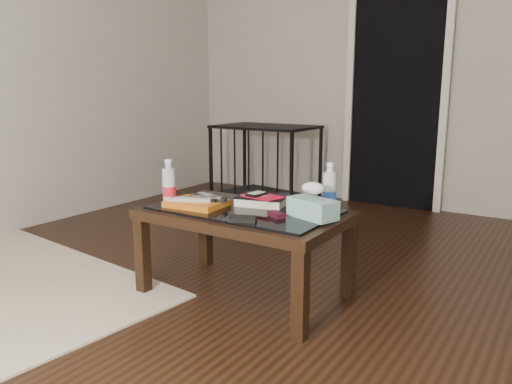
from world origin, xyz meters
The scene contains 16 objects.
ground centered at (0.00, 0.00, 0.00)m, with size 5.00×5.00×0.00m, color black.
doorway centered at (-0.40, 2.47, 1.02)m, with size 0.90×0.08×2.07m.
coffee_table centered at (-0.38, 0.07, 0.40)m, with size 1.00×0.60×0.46m.
pet_crate centered at (-1.45, 2.00, 0.23)m, with size 0.99×0.75×0.71m.
magazines centered at (-0.61, -0.02, 0.48)m, with size 0.28×0.21×0.03m, color #C76412.
remote_silver centered at (-0.61, -0.05, 0.50)m, with size 0.20×0.05×0.02m, color #A0A0A4.
remote_black_front centered at (-0.56, 0.00, 0.50)m, with size 0.20×0.05×0.02m, color black.
remote_black_back centered at (-0.58, 0.04, 0.50)m, with size 0.20×0.05×0.02m, color black.
textbook centered at (-0.35, 0.19, 0.48)m, with size 0.25×0.20×0.05m, color black.
dvd_mailers centered at (-0.34, 0.18, 0.51)m, with size 0.19×0.14×0.01m, color red.
ipod centered at (-0.36, 0.16, 0.52)m, with size 0.06×0.10×0.02m, color black.
flip_phone centered at (-0.16, 0.01, 0.47)m, with size 0.09×0.05×0.02m, color black.
wallet centered at (-0.24, -0.14, 0.47)m, with size 0.12×0.07×0.02m, color black.
water_bottle_left centered at (-0.73, -0.09, 0.58)m, with size 0.07×0.07×0.24m, color silver.
water_bottle_right centered at (0.00, 0.25, 0.58)m, with size 0.07×0.07×0.24m, color silver.
tissue_box centered at (-0.01, 0.09, 0.51)m, with size 0.23×0.12×0.09m, color #21797B.
Camera 1 is at (0.99, -1.93, 1.05)m, focal length 35.00 mm.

